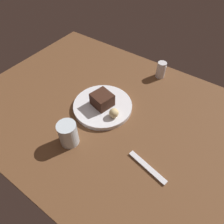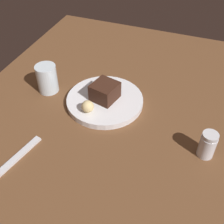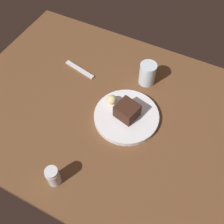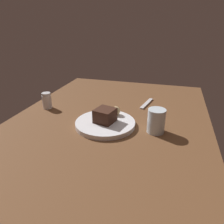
{
  "view_description": "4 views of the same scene",
  "coord_description": "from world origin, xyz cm",
  "px_view_note": "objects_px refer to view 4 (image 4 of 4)",
  "views": [
    {
      "loc": [
        -30.89,
        44.6,
        64.93
      ],
      "look_at": [
        -2.32,
        4.08,
        8.93
      ],
      "focal_mm": 32.43,
      "sensor_mm": 36.0,
      "label": 1
    },
    {
      "loc": [
        -59.31,
        -26.87,
        63.08
      ],
      "look_at": [
        -0.55,
        -4.63,
        5.54
      ],
      "focal_mm": 46.23,
      "sensor_mm": 36.0,
      "label": 2
    },
    {
      "loc": [
        25.9,
        -52.42,
        86.97
      ],
      "look_at": [
        1.1,
        -3.68,
        8.72
      ],
      "focal_mm": 43.19,
      "sensor_mm": 36.0,
      "label": 3
    },
    {
      "loc": [
        79.3,
        23.99,
        43.55
      ],
      "look_at": [
        4.36,
        2.6,
        8.99
      ],
      "focal_mm": 34.44,
      "sensor_mm": 36.0,
      "label": 4
    }
  ],
  "objects_px": {
    "salt_shaker": "(47,101)",
    "dessert_spoon": "(147,104)",
    "dessert_plate": "(105,123)",
    "bread_roll": "(116,111)",
    "water_glass": "(156,121)",
    "chocolate_cake_slice": "(104,115)"
  },
  "relations": [
    {
      "from": "water_glass",
      "to": "dessert_spoon",
      "type": "bearing_deg",
      "value": -165.88
    },
    {
      "from": "chocolate_cake_slice",
      "to": "salt_shaker",
      "type": "bearing_deg",
      "value": -107.55
    },
    {
      "from": "chocolate_cake_slice",
      "to": "dessert_spoon",
      "type": "height_order",
      "value": "chocolate_cake_slice"
    },
    {
      "from": "dessert_plate",
      "to": "dessert_spoon",
      "type": "height_order",
      "value": "dessert_plate"
    },
    {
      "from": "salt_shaker",
      "to": "chocolate_cake_slice",
      "type": "bearing_deg",
      "value": 72.45
    },
    {
      "from": "salt_shaker",
      "to": "dessert_spoon",
      "type": "bearing_deg",
      "value": 111.61
    },
    {
      "from": "bread_roll",
      "to": "salt_shaker",
      "type": "xyz_separation_m",
      "value": [
        -0.03,
        -0.35,
        0.0
      ]
    },
    {
      "from": "bread_roll",
      "to": "water_glass",
      "type": "height_order",
      "value": "water_glass"
    },
    {
      "from": "dessert_plate",
      "to": "bread_roll",
      "type": "xyz_separation_m",
      "value": [
        -0.07,
        0.03,
        0.03
      ]
    },
    {
      "from": "dessert_plate",
      "to": "water_glass",
      "type": "height_order",
      "value": "water_glass"
    },
    {
      "from": "dessert_plate",
      "to": "bread_roll",
      "type": "distance_m",
      "value": 0.08
    },
    {
      "from": "salt_shaker",
      "to": "dessert_spoon",
      "type": "distance_m",
      "value": 0.49
    },
    {
      "from": "dessert_plate",
      "to": "chocolate_cake_slice",
      "type": "xyz_separation_m",
      "value": [
        0.0,
        -0.0,
        0.04
      ]
    },
    {
      "from": "dessert_plate",
      "to": "water_glass",
      "type": "bearing_deg",
      "value": 90.99
    },
    {
      "from": "dessert_spoon",
      "to": "water_glass",
      "type": "bearing_deg",
      "value": 25.97
    },
    {
      "from": "bread_roll",
      "to": "salt_shaker",
      "type": "relative_size",
      "value": 0.49
    },
    {
      "from": "water_glass",
      "to": "dessert_spoon",
      "type": "height_order",
      "value": "water_glass"
    },
    {
      "from": "dessert_plate",
      "to": "salt_shaker",
      "type": "height_order",
      "value": "salt_shaker"
    },
    {
      "from": "salt_shaker",
      "to": "dessert_spoon",
      "type": "height_order",
      "value": "salt_shaker"
    },
    {
      "from": "salt_shaker",
      "to": "water_glass",
      "type": "height_order",
      "value": "water_glass"
    },
    {
      "from": "chocolate_cake_slice",
      "to": "water_glass",
      "type": "relative_size",
      "value": 0.81
    },
    {
      "from": "chocolate_cake_slice",
      "to": "dessert_spoon",
      "type": "xyz_separation_m",
      "value": [
        -0.28,
        0.14,
        -0.04
      ]
    }
  ]
}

